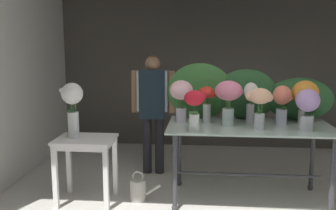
{
  "coord_description": "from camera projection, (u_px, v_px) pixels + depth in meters",
  "views": [
    {
      "loc": [
        -0.18,
        -2.62,
        1.77
      ],
      "look_at": [
        -0.55,
        1.42,
        1.08
      ],
      "focal_mm": 40.22,
      "sensor_mm": 36.0,
      "label": 1
    }
  ],
  "objects": [
    {
      "name": "ground_plane",
      "position": [
        215.0,
        185.0,
        4.68
      ],
      "size": [
        8.2,
        8.2,
        0.0
      ],
      "primitive_type": "plane",
      "color": "beige"
    },
    {
      "name": "wall_back",
      "position": [
        214.0,
        69.0,
        6.3
      ],
      "size": [
        5.2,
        0.12,
        2.62
      ],
      "primitive_type": "cube",
      "color": "#4C4742",
      "rests_on": "ground"
    },
    {
      "name": "wall_left",
      "position": [
        9.0,
        78.0,
        4.7
      ],
      "size": [
        0.12,
        3.85,
        2.62
      ],
      "primitive_type": "cube",
      "color": "silver",
      "rests_on": "ground"
    },
    {
      "name": "display_table_glass",
      "position": [
        249.0,
        137.0,
        4.14
      ],
      "size": [
        1.79,
        0.91,
        0.87
      ],
      "color": "#AEC6BB",
      "rests_on": "ground"
    },
    {
      "name": "side_table_white",
      "position": [
        86.0,
        148.0,
        4.11
      ],
      "size": [
        0.63,
        0.5,
        0.73
      ],
      "color": "white",
      "rests_on": "ground"
    },
    {
      "name": "florist",
      "position": [
        153.0,
        102.0,
        4.97
      ],
      "size": [
        0.58,
        0.24,
        1.59
      ],
      "color": "#232328",
      "rests_on": "ground"
    },
    {
      "name": "foliage_backdrop",
      "position": [
        251.0,
        95.0,
        4.39
      ],
      "size": [
        1.92,
        0.32,
        0.66
      ],
      "color": "#387033",
      "rests_on": "display_table_glass"
    },
    {
      "name": "vase_rosy_hydrangea",
      "position": [
        229.0,
        96.0,
        4.03
      ],
      "size": [
        0.3,
        0.3,
        0.49
      ],
      "color": "silver",
      "rests_on": "display_table_glass"
    },
    {
      "name": "vase_coral_freesia",
      "position": [
        282.0,
        102.0,
        4.1
      ],
      "size": [
        0.22,
        0.2,
        0.44
      ],
      "color": "silver",
      "rests_on": "display_table_glass"
    },
    {
      "name": "vase_scarlet_dahlias",
      "position": [
        207.0,
        101.0,
        4.21
      ],
      "size": [
        0.19,
        0.16,
        0.41
      ],
      "color": "silver",
      "rests_on": "display_table_glass"
    },
    {
      "name": "vase_peach_stock",
      "position": [
        260.0,
        102.0,
        3.88
      ],
      "size": [
        0.28,
        0.23,
        0.43
      ],
      "color": "silver",
      "rests_on": "display_table_glass"
    },
    {
      "name": "vase_crimson_ranunculus",
      "position": [
        195.0,
        105.0,
        3.8
      ],
      "size": [
        0.22,
        0.21,
        0.42
      ],
      "color": "silver",
      "rests_on": "display_table_glass"
    },
    {
      "name": "vase_lilac_lilies",
      "position": [
        307.0,
        106.0,
        3.83
      ],
      "size": [
        0.24,
        0.24,
        0.43
      ],
      "color": "silver",
      "rests_on": "display_table_glass"
    },
    {
      "name": "vase_sunset_roses",
      "position": [
        305.0,
        96.0,
        4.16
      ],
      "size": [
        0.29,
        0.29,
        0.48
      ],
      "color": "silver",
      "rests_on": "display_table_glass"
    },
    {
      "name": "vase_ivory_peonies",
      "position": [
        251.0,
        99.0,
        4.17
      ],
      "size": [
        0.16,
        0.16,
        0.46
      ],
      "color": "silver",
      "rests_on": "display_table_glass"
    },
    {
      "name": "vase_blush_carnations",
      "position": [
        181.0,
        95.0,
        4.21
      ],
      "size": [
        0.26,
        0.26,
        0.48
      ],
      "color": "silver",
      "rests_on": "display_table_glass"
    },
    {
      "name": "vase_white_roses_tall",
      "position": [
        72.0,
        104.0,
        4.04
      ],
      "size": [
        0.25,
        0.23,
        0.6
      ],
      "color": "silver",
      "rests_on": "side_table_white"
    },
    {
      "name": "watering_can",
      "position": [
        138.0,
        189.0,
        4.22
      ],
      "size": [
        0.35,
        0.18,
        0.34
      ],
      "color": "#B7B2A8",
      "rests_on": "ground"
    }
  ]
}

